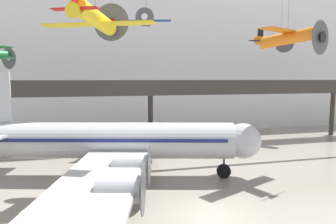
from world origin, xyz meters
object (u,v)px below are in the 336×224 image
at_px(airliner_silver_main, 112,141).
at_px(suspended_plane_white_twin, 281,39).
at_px(suspended_plane_blue_trainer, 147,19).
at_px(suspended_plane_orange_highwing, 287,38).
at_px(suspended_plane_yellow_lowwing, 96,19).

distance_m(airliner_silver_main, suspended_plane_white_twin, 31.26).
relative_size(airliner_silver_main, suspended_plane_white_twin, 3.96).
bearing_deg(suspended_plane_blue_trainer, airliner_silver_main, -8.24).
xyz_separation_m(airliner_silver_main, suspended_plane_blue_trainer, (5.51, 12.37, 13.55)).
relative_size(airliner_silver_main, suspended_plane_orange_highwing, 3.20).
distance_m(suspended_plane_orange_highwing, suspended_plane_blue_trainer, 18.53).
height_order(airliner_silver_main, suspended_plane_blue_trainer, suspended_plane_blue_trainer).
bearing_deg(airliner_silver_main, suspended_plane_yellow_lowwing, -94.90).
distance_m(suspended_plane_orange_highwing, suspended_plane_white_twin, 17.28).
xyz_separation_m(airliner_silver_main, suspended_plane_yellow_lowwing, (-1.30, -3.61, 10.31)).
bearing_deg(airliner_silver_main, suspended_plane_blue_trainer, 80.83).
bearing_deg(suspended_plane_white_twin, suspended_plane_orange_highwing, -168.14).
distance_m(suspended_plane_yellow_lowwing, suspended_plane_white_twin, 31.90).
relative_size(suspended_plane_orange_highwing, suspended_plane_white_twin, 1.24).
xyz_separation_m(suspended_plane_yellow_lowwing, suspended_plane_white_twin, (27.38, 16.31, 1.34)).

